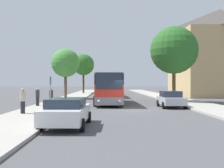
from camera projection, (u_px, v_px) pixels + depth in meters
name	position (u px, v px, depth m)	size (l,w,h in m)	color
ground_plane	(130.00, 109.00, 22.24)	(300.00, 300.00, 0.00)	#4C4C4F
sidewalk_left	(47.00, 109.00, 22.09)	(4.00, 120.00, 0.15)	#A39E93
sidewalk_right	(212.00, 108.00, 22.39)	(4.00, 120.00, 0.15)	#A39E93
building_right_background	(220.00, 53.00, 45.34)	(14.91, 14.02, 15.06)	tan
bus_front	(108.00, 88.00, 28.25)	(3.02, 10.90, 3.18)	gray
bus_middle	(107.00, 86.00, 41.86)	(2.86, 10.29, 3.36)	#2D519E
bus_rear	(108.00, 85.00, 55.21)	(2.96, 12.15, 3.23)	#2D2D2D
parked_car_left_curb	(67.00, 112.00, 13.39)	(2.28, 4.71, 1.46)	silver
parked_car_right_near	(171.00, 99.00, 23.89)	(2.10, 3.95, 1.51)	#B7B7BC
bus_stop_sign	(51.00, 89.00, 20.99)	(0.08, 0.45, 2.63)	gray
pedestrian_waiting_near	(23.00, 101.00, 17.97)	(0.36, 0.36, 1.76)	#23232D
pedestrian_waiting_far	(51.00, 97.00, 24.54)	(0.36, 0.36, 1.61)	#23232D
pedestrian_walking_back	(38.00, 97.00, 24.11)	(0.36, 0.36, 1.65)	#23232D
tree_left_near	(66.00, 63.00, 37.84)	(4.10, 4.10, 7.05)	brown
tree_left_far	(83.00, 65.00, 55.29)	(4.50, 4.50, 8.23)	#47331E
tree_right_near	(174.00, 50.00, 30.27)	(5.49, 5.49, 8.65)	#513D23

